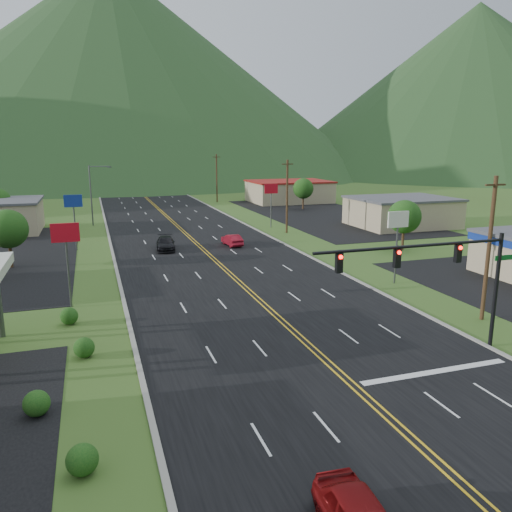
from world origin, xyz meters
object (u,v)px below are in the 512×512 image
object	(u,v)px
car_dark_mid	(166,244)
car_red_far	(232,240)
traffic_signal	(442,266)
streetlight_west	(93,191)

from	to	relation	value
car_dark_mid	car_red_far	size ratio (longest dim) A/B	1.23
traffic_signal	car_red_far	size ratio (longest dim) A/B	3.17
traffic_signal	car_dark_mid	xyz separation A→B (m)	(-10.65, 34.60, -4.59)
traffic_signal	car_red_far	distance (m)	35.00
car_red_far	traffic_signal	bearing A→B (deg)	89.46
traffic_signal	streetlight_west	distance (m)	58.88
streetlight_west	car_dark_mid	distance (m)	23.12
car_dark_mid	car_red_far	bearing A→B (deg)	6.94
traffic_signal	car_red_far	world-z (taller)	traffic_signal
car_dark_mid	streetlight_west	bearing A→B (deg)	116.28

